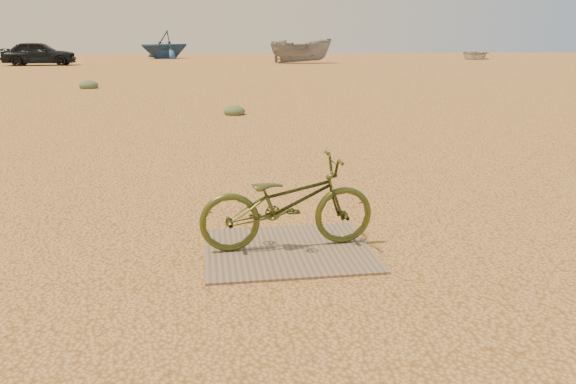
{
  "coord_description": "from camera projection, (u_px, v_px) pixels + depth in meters",
  "views": [
    {
      "loc": [
        -0.23,
        -4.81,
        1.89
      ],
      "look_at": [
        0.48,
        -0.07,
        0.56
      ],
      "focal_mm": 35.0,
      "sensor_mm": 36.0,
      "label": 1
    }
  ],
  "objects": [
    {
      "name": "car",
      "position": [
        39.0,
        53.0,
        37.85
      ],
      "size": [
        4.71,
        1.95,
        1.6
      ],
      "primitive_type": "imported",
      "rotation": [
        0.0,
        0.0,
        1.58
      ],
      "color": "black",
      "rests_on": "ground"
    },
    {
      "name": "plywood_board",
      "position": [
        288.0,
        250.0,
        5.12
      ],
      "size": [
        1.51,
        1.29,
        0.02
      ],
      "primitive_type": "cube",
      "color": "#826D58",
      "rests_on": "ground"
    },
    {
      "name": "ground",
      "position": [
        235.0,
        251.0,
        5.12
      ],
      "size": [
        120.0,
        120.0,
        0.0
      ],
      "primitive_type": "plane",
      "color": "tan",
      "rests_on": "ground"
    },
    {
      "name": "kale_b",
      "position": [
        234.0,
        115.0,
        14.08
      ],
      "size": [
        0.54,
        0.54,
        0.3
      ],
      "primitive_type": "ellipsoid",
      "color": "#5D764C",
      "rests_on": "ground"
    },
    {
      "name": "boat_mid_right",
      "position": [
        301.0,
        51.0,
        40.83
      ],
      "size": [
        4.53,
        1.73,
        1.75
      ],
      "primitive_type": "imported",
      "rotation": [
        0.0,
        0.0,
        1.56
      ],
      "color": "gray",
      "rests_on": "ground"
    },
    {
      "name": "boat_far_left",
      "position": [
        165.0,
        44.0,
        49.6
      ],
      "size": [
        6.09,
        5.94,
        2.43
      ],
      "primitive_type": "imported",
      "rotation": [
        0.0,
        0.0,
        -0.95
      ],
      "color": "#2C4F79",
      "rests_on": "ground"
    },
    {
      "name": "kale_c",
      "position": [
        89.0,
        88.0,
        21.22
      ],
      "size": [
        0.71,
        0.71,
        0.39
      ],
      "primitive_type": "ellipsoid",
      "color": "#5D764C",
      "rests_on": "ground"
    },
    {
      "name": "boat_far_right",
      "position": [
        475.0,
        54.0,
        48.6
      ],
      "size": [
        5.04,
        5.47,
        0.92
      ],
      "primitive_type": "imported",
      "rotation": [
        0.0,
        0.0,
        -0.54
      ],
      "color": "beige",
      "rests_on": "ground"
    },
    {
      "name": "bicycle",
      "position": [
        287.0,
        203.0,
        5.07
      ],
      "size": [
        1.63,
        0.65,
        0.84
      ],
      "primitive_type": "imported",
      "rotation": [
        0.0,
        0.0,
        1.63
      ],
      "color": "#434E1D",
      "rests_on": "plywood_board"
    }
  ]
}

